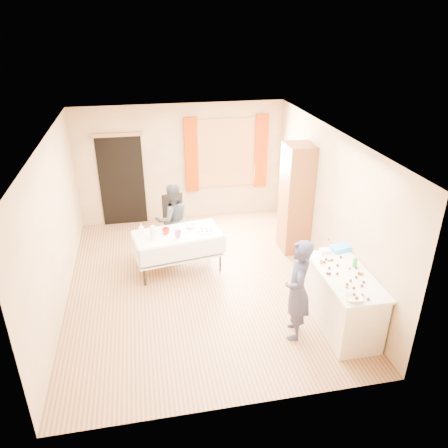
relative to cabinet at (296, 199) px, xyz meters
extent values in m
cube|color=#9E7047|center=(-1.99, -0.89, -1.08)|extent=(4.50, 5.50, 0.02)
cube|color=white|center=(-1.99, -0.89, 1.54)|extent=(4.50, 5.50, 0.02)
cube|color=tan|center=(-1.99, 1.87, 0.23)|extent=(4.50, 0.02, 2.60)
cube|color=tan|center=(-1.99, -3.65, 0.23)|extent=(4.50, 0.02, 2.60)
cube|color=tan|center=(-4.25, -0.89, 0.23)|extent=(0.02, 5.50, 2.60)
cube|color=tan|center=(0.27, -0.89, 0.23)|extent=(0.02, 5.50, 2.60)
cube|color=olive|center=(-0.99, 1.83, 0.43)|extent=(1.32, 0.06, 1.52)
cube|color=white|center=(-0.99, 1.82, 0.43)|extent=(1.20, 0.02, 1.40)
cube|color=#972F00|center=(-1.77, 1.78, 0.43)|extent=(0.28, 0.06, 1.65)
cube|color=#972F00|center=(-0.21, 1.78, 0.43)|extent=(0.28, 0.06, 1.65)
cube|color=black|center=(-3.29, 1.84, -0.07)|extent=(0.95, 0.04, 2.00)
cube|color=olive|center=(-3.29, 1.81, 0.95)|extent=(1.05, 0.06, 0.08)
cube|color=brown|center=(0.00, 0.00, 0.00)|extent=(0.50, 0.60, 2.14)
cube|color=beige|center=(-0.10, -2.45, -0.64)|extent=(0.65, 1.43, 0.86)
cube|color=silver|center=(-0.10, -2.45, -0.18)|extent=(0.70, 1.49, 0.04)
cube|color=silver|center=(-2.32, -0.37, -0.34)|extent=(1.61, 0.99, 0.04)
cube|color=black|center=(-2.27, 0.63, -0.61)|extent=(0.49, 0.49, 0.06)
cube|color=black|center=(-2.30, 0.82, -0.34)|extent=(0.42, 0.11, 0.60)
imported|color=#232440|center=(-0.84, -2.50, -0.30)|extent=(0.78, 0.70, 1.54)
imported|color=black|center=(-2.34, 0.30, -0.35)|extent=(0.93, 0.84, 1.43)
cylinder|color=green|center=(0.11, -2.28, -0.10)|extent=(0.07, 0.07, 0.12)
imported|color=white|center=(-0.28, -3.05, -0.13)|extent=(0.33, 0.33, 0.06)
cube|color=white|center=(-0.17, -1.83, -0.12)|extent=(0.16, 0.12, 0.08)
cube|color=#28A1EB|center=(0.10, -1.79, -0.12)|extent=(0.33, 0.25, 0.08)
cylinder|color=silver|center=(-2.75, -0.52, -0.21)|extent=(0.11, 0.11, 0.22)
imported|color=red|center=(-2.52, -0.37, -0.26)|extent=(0.15, 0.15, 0.11)
imported|color=red|center=(-2.33, -0.55, -0.26)|extent=(0.19, 0.19, 0.12)
imported|color=white|center=(-2.06, -0.21, -0.29)|extent=(0.32, 0.32, 0.06)
cube|color=white|center=(-1.80, -0.42, -0.31)|extent=(0.31, 0.24, 0.02)
imported|color=white|center=(-2.94, -0.26, -0.23)|extent=(0.09, 0.09, 0.18)
sphere|color=#3F2314|center=(0.00, -2.34, -0.14)|extent=(0.04, 0.04, 0.04)
sphere|color=#33180C|center=(0.03, -2.72, -0.14)|extent=(0.04, 0.04, 0.04)
sphere|color=#33180C|center=(-0.29, -2.11, -0.14)|extent=(0.04, 0.04, 0.04)
sphere|color=#33180C|center=(-0.24, -3.04, -0.14)|extent=(0.04, 0.04, 0.04)
sphere|color=#33180C|center=(-0.13, -2.64, -0.14)|extent=(0.04, 0.04, 0.04)
sphere|color=#33180C|center=(-0.01, -2.58, -0.14)|extent=(0.04, 0.04, 0.04)
sphere|color=#3F2314|center=(0.11, -2.52, -0.14)|extent=(0.04, 0.04, 0.04)
sphere|color=#33180C|center=(-0.34, -2.42, -0.14)|extent=(0.04, 0.04, 0.04)
sphere|color=#33180C|center=(-0.28, -2.27, -0.14)|extent=(0.04, 0.04, 0.04)
sphere|color=#33180C|center=(0.10, -2.35, -0.14)|extent=(0.04, 0.04, 0.04)
sphere|color=#33180C|center=(-0.04, -2.80, -0.14)|extent=(0.04, 0.04, 0.04)
sphere|color=#33180C|center=(0.08, -2.51, -0.14)|extent=(0.04, 0.04, 0.04)
sphere|color=#3F2314|center=(-0.20, -2.08, -0.14)|extent=(0.04, 0.04, 0.04)
sphere|color=#33180C|center=(-0.22, -2.73, -0.14)|extent=(0.04, 0.04, 0.04)
sphere|color=#33180C|center=(-0.17, -2.82, -0.14)|extent=(0.04, 0.04, 0.04)
sphere|color=#33180C|center=(-0.32, -2.07, -0.14)|extent=(0.04, 0.04, 0.04)
sphere|color=#33180C|center=(0.01, -2.02, -0.14)|extent=(0.04, 0.04, 0.04)
sphere|color=#33180C|center=(-0.13, -2.23, -0.14)|extent=(0.04, 0.04, 0.04)
sphere|color=#3F2314|center=(-0.25, -2.78, -0.14)|extent=(0.04, 0.04, 0.04)
sphere|color=#33180C|center=(-0.14, -3.00, -0.14)|extent=(0.04, 0.04, 0.04)
sphere|color=#33180C|center=(-0.24, -2.44, -0.14)|extent=(0.04, 0.04, 0.04)
sphere|color=#33180C|center=(-0.15, -2.07, -0.14)|extent=(0.04, 0.04, 0.04)
sphere|color=#33180C|center=(-0.10, -3.10, -0.14)|extent=(0.04, 0.04, 0.04)
sphere|color=#33180C|center=(-0.24, -2.97, -0.14)|extent=(0.04, 0.04, 0.04)
sphere|color=#3F2314|center=(-0.34, -2.12, -0.14)|extent=(0.04, 0.04, 0.04)
sphere|color=#33180C|center=(-0.37, -2.41, -0.14)|extent=(0.04, 0.04, 0.04)
sphere|color=#33180C|center=(-0.23, -2.04, -0.14)|extent=(0.04, 0.04, 0.04)
sphere|color=#33180C|center=(0.07, -2.49, -0.14)|extent=(0.04, 0.04, 0.04)
camera|label=1|loc=(-2.84, -7.31, 3.20)|focal=35.00mm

